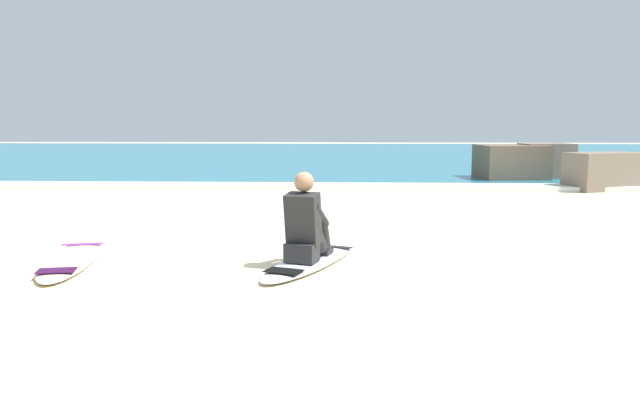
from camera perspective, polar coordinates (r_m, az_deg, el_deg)
The scene contains 7 objects.
ground_plane at distance 7.38m, azimuth 0.05°, elevation -4.90°, with size 80.00×80.00×0.00m, color beige.
sea at distance 28.09m, azimuth 1.88°, elevation 4.10°, with size 80.00×28.00×0.10m, color teal.
breaking_foam at distance 14.43m, azimuth 1.26°, elevation 1.23°, with size 80.00×0.90×0.11m, color white.
surfboard_main at distance 6.87m, azimuth -0.75°, elevation -5.51°, with size 1.25×2.26×0.08m.
surfer_seated at distance 6.67m, azimuth -1.31°, elevation -2.40°, with size 0.52×0.77×0.95m.
surfboard_spare_near at distance 7.48m, azimuth -21.74°, elevation -4.98°, with size 1.02×2.34×0.08m.
rock_outcrop_distant at distance 16.75m, azimuth 20.19°, elevation 2.95°, with size 3.47×3.47×0.99m.
Camera 1 is at (0.31, -7.21, 1.54)m, focal length 35.04 mm.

